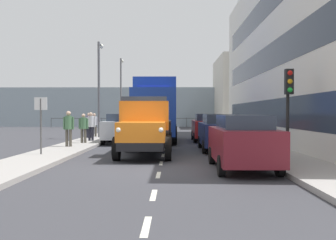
{
  "coord_description": "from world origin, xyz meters",
  "views": [
    {
      "loc": [
        -0.42,
        12.24,
        1.79
      ],
      "look_at": [
        -0.18,
        -6.06,
        1.44
      ],
      "focal_mm": 40.29,
      "sensor_mm": 36.0,
      "label": 1
    }
  ],
  "objects_px": {
    "car_red_kerbside_2": "(208,127)",
    "pedestrian_couple_b": "(84,126)",
    "pedestrian_in_dark_coat": "(91,124)",
    "traffic_light_near": "(289,94)",
    "pedestrian_strolling": "(89,123)",
    "car_silver_oppositeside_0": "(122,128)",
    "lamp_post_promenade": "(99,80)",
    "lamp_post_far": "(121,88)",
    "lorry_cargo_blue": "(156,108)",
    "pedestrian_couple_a": "(94,123)",
    "pedestrian_with_bag": "(69,126)",
    "car_maroon_kerbside_near": "(242,141)",
    "street_sign": "(41,115)",
    "car_navy_kerbside_1": "(219,132)",
    "truck_vintage_orange": "(145,128)"
  },
  "relations": [
    {
      "from": "pedestrian_with_bag",
      "to": "lamp_post_promenade",
      "type": "distance_m",
      "value": 7.65
    },
    {
      "from": "lamp_post_promenade",
      "to": "pedestrian_couple_a",
      "type": "bearing_deg",
      "value": -50.84
    },
    {
      "from": "pedestrian_strolling",
      "to": "lamp_post_far",
      "type": "xyz_separation_m",
      "value": [
        -0.39,
        -12.47,
        3.15
      ]
    },
    {
      "from": "car_maroon_kerbside_near",
      "to": "truck_vintage_orange",
      "type": "bearing_deg",
      "value": -46.66
    },
    {
      "from": "truck_vintage_orange",
      "to": "car_silver_oppositeside_0",
      "type": "height_order",
      "value": "truck_vintage_orange"
    },
    {
      "from": "lamp_post_promenade",
      "to": "pedestrian_with_bag",
      "type": "bearing_deg",
      "value": 89.15
    },
    {
      "from": "lorry_cargo_blue",
      "to": "pedestrian_with_bag",
      "type": "height_order",
      "value": "lorry_cargo_blue"
    },
    {
      "from": "lorry_cargo_blue",
      "to": "car_red_kerbside_2",
      "type": "height_order",
      "value": "lorry_cargo_blue"
    },
    {
      "from": "lamp_post_far",
      "to": "pedestrian_in_dark_coat",
      "type": "bearing_deg",
      "value": 91.13
    },
    {
      "from": "lamp_post_promenade",
      "to": "pedestrian_couple_b",
      "type": "bearing_deg",
      "value": 91.17
    },
    {
      "from": "lamp_post_promenade",
      "to": "lamp_post_far",
      "type": "xyz_separation_m",
      "value": [
        0.14,
        -11.63,
        0.3
      ]
    },
    {
      "from": "traffic_light_near",
      "to": "pedestrian_strolling",
      "type": "bearing_deg",
      "value": -48.59
    },
    {
      "from": "truck_vintage_orange",
      "to": "car_maroon_kerbside_near",
      "type": "bearing_deg",
      "value": 133.34
    },
    {
      "from": "car_navy_kerbside_1",
      "to": "lamp_post_far",
      "type": "relative_size",
      "value": 0.63
    },
    {
      "from": "car_red_kerbside_2",
      "to": "pedestrian_in_dark_coat",
      "type": "distance_m",
      "value": 7.19
    },
    {
      "from": "pedestrian_in_dark_coat",
      "to": "lorry_cargo_blue",
      "type": "bearing_deg",
      "value": -157.77
    },
    {
      "from": "car_navy_kerbside_1",
      "to": "car_red_kerbside_2",
      "type": "height_order",
      "value": "same"
    },
    {
      "from": "pedestrian_with_bag",
      "to": "car_red_kerbside_2",
      "type": "bearing_deg",
      "value": -142.99
    },
    {
      "from": "pedestrian_with_bag",
      "to": "street_sign",
      "type": "distance_m",
      "value": 3.44
    },
    {
      "from": "pedestrian_couple_a",
      "to": "pedestrian_strolling",
      "type": "bearing_deg",
      "value": 87.46
    },
    {
      "from": "car_maroon_kerbside_near",
      "to": "street_sign",
      "type": "height_order",
      "value": "street_sign"
    },
    {
      "from": "lorry_cargo_blue",
      "to": "pedestrian_with_bag",
      "type": "bearing_deg",
      "value": 52.91
    },
    {
      "from": "truck_vintage_orange",
      "to": "car_navy_kerbside_1",
      "type": "height_order",
      "value": "truck_vintage_orange"
    },
    {
      "from": "car_red_kerbside_2",
      "to": "pedestrian_couple_b",
      "type": "height_order",
      "value": "pedestrian_couple_b"
    },
    {
      "from": "truck_vintage_orange",
      "to": "car_maroon_kerbside_near",
      "type": "xyz_separation_m",
      "value": [
        -3.32,
        3.51,
        -0.28
      ]
    },
    {
      "from": "car_red_kerbside_2",
      "to": "pedestrian_in_dark_coat",
      "type": "xyz_separation_m",
      "value": [
        6.98,
        1.69,
        0.23
      ]
    },
    {
      "from": "pedestrian_couple_b",
      "to": "lamp_post_promenade",
      "type": "distance_m",
      "value": 5.72
    },
    {
      "from": "traffic_light_near",
      "to": "lamp_post_promenade",
      "type": "height_order",
      "value": "lamp_post_promenade"
    },
    {
      "from": "car_silver_oppositeside_0",
      "to": "pedestrian_in_dark_coat",
      "type": "distance_m",
      "value": 1.82
    },
    {
      "from": "car_maroon_kerbside_near",
      "to": "traffic_light_near",
      "type": "xyz_separation_m",
      "value": [
        -1.97,
        -1.76,
        1.58
      ]
    },
    {
      "from": "pedestrian_in_dark_coat",
      "to": "traffic_light_near",
      "type": "bearing_deg",
      "value": 136.77
    },
    {
      "from": "pedestrian_couple_a",
      "to": "lamp_post_far",
      "type": "distance_m",
      "value": 11.51
    },
    {
      "from": "car_navy_kerbside_1",
      "to": "pedestrian_in_dark_coat",
      "type": "height_order",
      "value": "pedestrian_in_dark_coat"
    },
    {
      "from": "car_red_kerbside_2",
      "to": "lamp_post_far",
      "type": "relative_size",
      "value": 0.6
    },
    {
      "from": "car_maroon_kerbside_near",
      "to": "car_navy_kerbside_1",
      "type": "bearing_deg",
      "value": -90.0
    },
    {
      "from": "lorry_cargo_blue",
      "to": "pedestrian_couple_b",
      "type": "relative_size",
      "value": 5.17
    },
    {
      "from": "pedestrian_with_bag",
      "to": "lamp_post_promenade",
      "type": "height_order",
      "value": "lamp_post_promenade"
    },
    {
      "from": "lorry_cargo_blue",
      "to": "car_red_kerbside_2",
      "type": "distance_m",
      "value": 3.45
    },
    {
      "from": "pedestrian_strolling",
      "to": "car_silver_oppositeside_0",
      "type": "bearing_deg",
      "value": 136.75
    },
    {
      "from": "car_navy_kerbside_1",
      "to": "pedestrian_with_bag",
      "type": "bearing_deg",
      "value": -3.32
    },
    {
      "from": "car_red_kerbside_2",
      "to": "pedestrian_strolling",
      "type": "relative_size",
      "value": 2.54
    },
    {
      "from": "lamp_post_promenade",
      "to": "traffic_light_near",
      "type": "bearing_deg",
      "value": 127.75
    },
    {
      "from": "car_navy_kerbside_1",
      "to": "car_silver_oppositeside_0",
      "type": "height_order",
      "value": "same"
    },
    {
      "from": "pedestrian_couple_b",
      "to": "street_sign",
      "type": "relative_size",
      "value": 0.7
    },
    {
      "from": "car_maroon_kerbside_near",
      "to": "street_sign",
      "type": "relative_size",
      "value": 1.84
    },
    {
      "from": "lorry_cargo_blue",
      "to": "pedestrian_in_dark_coat",
      "type": "xyz_separation_m",
      "value": [
        3.74,
        1.53,
        -0.95
      ]
    },
    {
      "from": "pedestrian_couple_b",
      "to": "lamp_post_far",
      "type": "bearing_deg",
      "value": -89.18
    },
    {
      "from": "car_red_kerbside_2",
      "to": "traffic_light_near",
      "type": "bearing_deg",
      "value": 101.03
    },
    {
      "from": "car_navy_kerbside_1",
      "to": "pedestrian_couple_b",
      "type": "bearing_deg",
      "value": -20.26
    },
    {
      "from": "car_silver_oppositeside_0",
      "to": "street_sign",
      "type": "bearing_deg",
      "value": 73.24
    }
  ]
}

